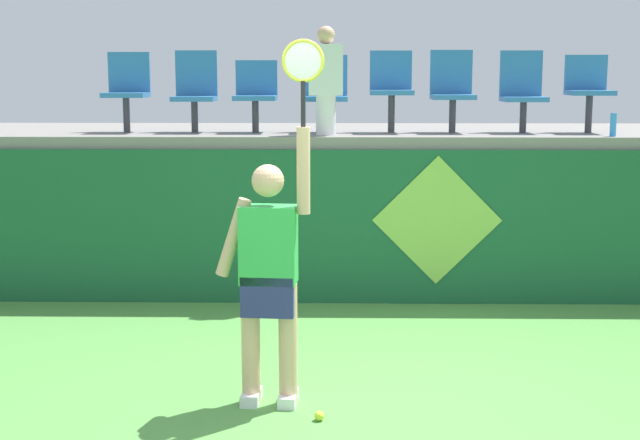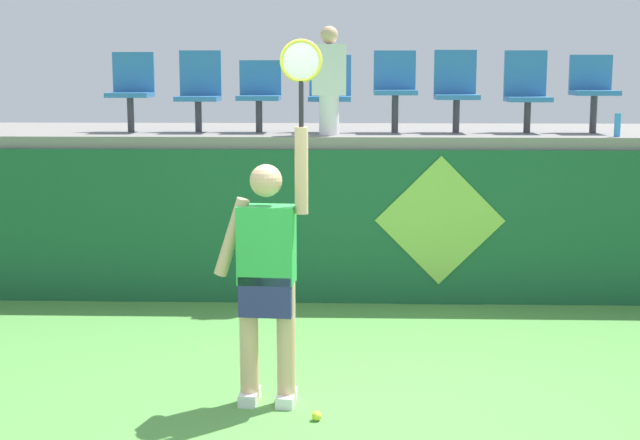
# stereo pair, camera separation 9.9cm
# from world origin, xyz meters

# --- Properties ---
(ground_plane) EXTENTS (40.00, 40.00, 0.00)m
(ground_plane) POSITION_xyz_m (0.00, 0.00, 0.00)
(ground_plane) COLOR #519342
(court_back_wall) EXTENTS (10.30, 0.20, 1.53)m
(court_back_wall) POSITION_xyz_m (0.00, 3.01, 0.76)
(court_back_wall) COLOR #195633
(court_back_wall) RESTS_ON ground_plane
(spectator_platform) EXTENTS (10.30, 2.41, 0.12)m
(spectator_platform) POSITION_xyz_m (0.00, 4.16, 1.59)
(spectator_platform) COLOR gray
(spectator_platform) RESTS_ON court_back_wall
(tennis_player) EXTENTS (0.75, 0.29, 2.49)m
(tennis_player) POSITION_xyz_m (-0.66, 0.15, 0.94)
(tennis_player) COLOR white
(tennis_player) RESTS_ON ground_plane
(tennis_ball) EXTENTS (0.07, 0.07, 0.07)m
(tennis_ball) POSITION_xyz_m (-0.32, -0.16, 0.03)
(tennis_ball) COLOR #D1E533
(tennis_ball) RESTS_ON ground_plane
(water_bottle) EXTENTS (0.06, 0.06, 0.23)m
(water_bottle) POSITION_xyz_m (2.51, 3.11, 1.76)
(water_bottle) COLOR #338CE5
(water_bottle) RESTS_ON spectator_platform
(stadium_chair_0) EXTENTS (0.44, 0.42, 0.83)m
(stadium_chair_0) POSITION_xyz_m (-2.40, 3.70, 2.11)
(stadium_chair_0) COLOR #38383D
(stadium_chair_0) RESTS_ON spectator_platform
(stadium_chair_1) EXTENTS (0.44, 0.42, 0.85)m
(stadium_chair_1) POSITION_xyz_m (-1.69, 3.70, 2.10)
(stadium_chair_1) COLOR #38383D
(stadium_chair_1) RESTS_ON spectator_platform
(stadium_chair_2) EXTENTS (0.44, 0.42, 0.75)m
(stadium_chair_2) POSITION_xyz_m (-1.05, 3.69, 2.07)
(stadium_chair_2) COLOR #38383D
(stadium_chair_2) RESTS_ON spectator_platform
(stadium_chair_3) EXTENTS (0.44, 0.42, 0.80)m
(stadium_chair_3) POSITION_xyz_m (-0.31, 3.70, 2.08)
(stadium_chair_3) COLOR #38383D
(stadium_chair_3) RESTS_ON spectator_platform
(stadium_chair_4) EXTENTS (0.44, 0.42, 0.85)m
(stadium_chair_4) POSITION_xyz_m (0.36, 3.70, 2.13)
(stadium_chair_4) COLOR #38383D
(stadium_chair_4) RESTS_ON spectator_platform
(stadium_chair_5) EXTENTS (0.44, 0.42, 0.85)m
(stadium_chair_5) POSITION_xyz_m (1.00, 3.70, 2.11)
(stadium_chair_5) COLOR #38383D
(stadium_chair_5) RESTS_ON spectator_platform
(stadium_chair_6) EXTENTS (0.44, 0.42, 0.85)m
(stadium_chair_6) POSITION_xyz_m (1.73, 3.70, 2.09)
(stadium_chair_6) COLOR #38383D
(stadium_chair_6) RESTS_ON spectator_platform
(stadium_chair_7) EXTENTS (0.44, 0.42, 0.80)m
(stadium_chair_7) POSITION_xyz_m (2.41, 3.69, 2.11)
(stadium_chair_7) COLOR #38383D
(stadium_chair_7) RESTS_ON spectator_platform
(spectator_0) EXTENTS (0.34, 0.20, 1.08)m
(spectator_0) POSITION_xyz_m (-0.31, 3.28, 2.20)
(spectator_0) COLOR white
(spectator_0) RESTS_ON spectator_platform
(wall_signage_mount) EXTENTS (1.27, 0.01, 1.48)m
(wall_signage_mount) POSITION_xyz_m (0.78, 2.90, 0.00)
(wall_signage_mount) COLOR #195633
(wall_signage_mount) RESTS_ON ground_plane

